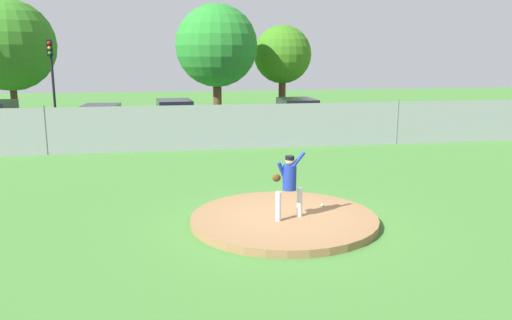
{
  "coord_description": "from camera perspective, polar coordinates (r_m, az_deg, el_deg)",
  "views": [
    {
      "loc": [
        -2.71,
        -11.56,
        4.0
      ],
      "look_at": [
        -0.21,
        2.73,
        1.01
      ],
      "focal_mm": 36.01,
      "sensor_mm": 36.0,
      "label": 1
    }
  ],
  "objects": [
    {
      "name": "tree_broad_left",
      "position": [
        36.13,
        2.96,
        11.59
      ],
      "size": [
        3.97,
        3.97,
        5.99
      ],
      "color": "#4C331E",
      "rests_on": "ground_plane"
    },
    {
      "name": "parked_car_white",
      "position": [
        26.05,
        -16.82,
        4.04
      ],
      "size": [
        2.05,
        4.32,
        1.62
      ],
      "color": "silver",
      "rests_on": "ground_plane"
    },
    {
      "name": "ground_plane",
      "position": [
        18.21,
        -1.12,
        -1.04
      ],
      "size": [
        80.0,
        80.0,
        0.0
      ],
      "primitive_type": "plane",
      "color": "#427A33"
    },
    {
      "name": "baseball",
      "position": [
        13.29,
        7.36,
        -4.99
      ],
      "size": [
        0.07,
        0.07,
        0.07
      ],
      "primitive_type": "sphere",
      "color": "white",
      "rests_on": "pitchers_mound"
    },
    {
      "name": "traffic_light_near",
      "position": [
        30.93,
        -21.76,
        9.5
      ],
      "size": [
        0.28,
        0.46,
        4.79
      ],
      "color": "black",
      "rests_on": "ground_plane"
    },
    {
      "name": "traffic_cone_orange",
      "position": [
        28.91,
        16.78,
        3.72
      ],
      "size": [
        0.4,
        0.4,
        0.55
      ],
      "color": "orange",
      "rests_on": "asphalt_strip"
    },
    {
      "name": "chainlink_fence",
      "position": [
        21.94,
        -2.74,
        3.68
      ],
      "size": [
        37.73,
        0.07,
        2.02
      ],
      "color": "gray",
      "rests_on": "ground_plane"
    },
    {
      "name": "asphalt_strip",
      "position": [
        26.5,
        -3.95,
        2.95
      ],
      "size": [
        44.0,
        7.0,
        0.01
      ],
      "primitive_type": "cube",
      "color": "#2B2B2D",
      "rests_on": "ground_plane"
    },
    {
      "name": "pitcher_youth",
      "position": [
        12.02,
        3.69,
        -2.29
      ],
      "size": [
        0.8,
        0.39,
        1.6
      ],
      "color": "silver",
      "rests_on": "pitchers_mound"
    },
    {
      "name": "parked_car_navy",
      "position": [
        26.35,
        -9.01,
        4.61
      ],
      "size": [
        2.13,
        4.4,
        1.77
      ],
      "color": "#161E4C",
      "rests_on": "ground_plane"
    },
    {
      "name": "tree_broad_right",
      "position": [
        35.32,
        -25.74,
        11.4
      ],
      "size": [
        5.53,
        5.53,
        7.32
      ],
      "color": "#4C331E",
      "rests_on": "ground_plane"
    },
    {
      "name": "parked_car_slate",
      "position": [
        27.07,
        4.57,
        4.87
      ],
      "size": [
        1.98,
        4.41,
        1.74
      ],
      "color": "slate",
      "rests_on": "ground_plane"
    },
    {
      "name": "pitchers_mound",
      "position": [
        12.5,
        3.12,
        -6.59
      ],
      "size": [
        4.51,
        4.51,
        0.18
      ],
      "primitive_type": "cylinder",
      "color": "olive",
      "rests_on": "ground_plane"
    },
    {
      "name": "tree_slender_far",
      "position": [
        32.75,
        -4.4,
        12.52
      ],
      "size": [
        5.1,
        5.1,
        7.09
      ],
      "color": "#4C331E",
      "rests_on": "ground_plane"
    }
  ]
}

